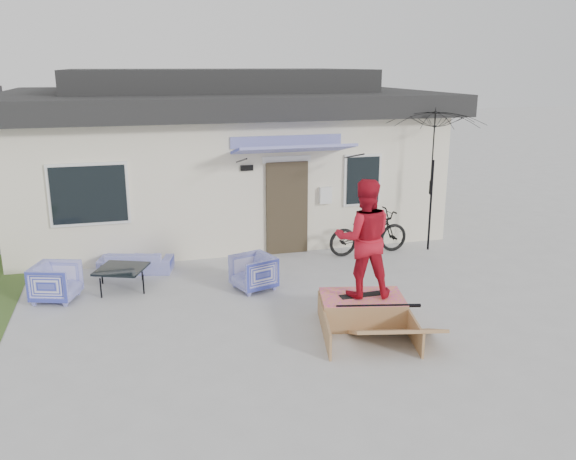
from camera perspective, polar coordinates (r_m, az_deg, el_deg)
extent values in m
plane|color=#ADADAD|center=(9.49, 1.12, -10.54)|extent=(90.00, 90.00, 0.00)
cube|color=beige|center=(16.58, -6.67, 6.12)|extent=(10.00, 7.00, 3.00)
cube|color=black|center=(16.39, -6.87, 12.16)|extent=(10.80, 7.80, 0.50)
cube|color=black|center=(16.37, -6.93, 14.09)|extent=(7.50, 4.50, 0.60)
cube|color=#3D3221|center=(13.46, -0.09, 2.10)|extent=(0.95, 0.08, 2.10)
cube|color=white|center=(12.93, -18.41, 3.24)|extent=(1.60, 0.06, 1.30)
cube|color=white|center=(13.92, 7.09, 4.74)|extent=(0.90, 0.06, 1.20)
cube|color=#2834AF|center=(12.72, 0.51, 7.73)|extent=(2.50, 1.09, 0.29)
imported|color=#2834AF|center=(12.82, -14.28, -2.61)|extent=(1.56, 0.80, 0.58)
imported|color=#2834AF|center=(11.70, -21.23, -4.49)|extent=(0.89, 0.92, 0.76)
imported|color=#2834AF|center=(11.47, -3.32, -3.88)|extent=(0.86, 0.89, 0.74)
cube|color=black|center=(11.94, -15.51, -4.45)|extent=(1.12, 1.12, 0.42)
imported|color=black|center=(13.64, 7.67, 0.23)|extent=(1.95, 0.80, 1.22)
cylinder|color=black|center=(14.09, 13.41, 2.28)|extent=(0.05, 0.05, 2.10)
imported|color=black|center=(13.95, 13.59, 5.07)|extent=(2.27, 2.11, 0.90)
cube|color=black|center=(10.08, 7.04, -6.10)|extent=(0.76, 0.21, 0.05)
imported|color=#B51324|center=(9.76, 7.24, -0.64)|extent=(1.09, 0.93, 1.95)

